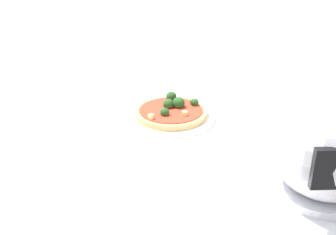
% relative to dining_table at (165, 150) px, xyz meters
% --- Properties ---
extents(dining_table, '(1.04, 1.08, 0.74)m').
position_rel_dining_table_xyz_m(dining_table, '(0.00, 0.00, 0.00)').
color(dining_table, white).
rests_on(dining_table, ground).
extents(pizza_plate, '(0.29, 0.29, 0.01)m').
position_rel_dining_table_xyz_m(pizza_plate, '(-0.02, -0.07, 0.09)').
color(pizza_plate, white).
rests_on(pizza_plate, dining_table).
extents(pizza, '(0.24, 0.24, 0.05)m').
position_rel_dining_table_xyz_m(pizza, '(-0.02, -0.07, 0.11)').
color(pizza, tan).
rests_on(pizza, pizza_plate).
extents(motorcycle_helmet, '(0.27, 0.27, 0.27)m').
position_rel_dining_table_xyz_m(motorcycle_helmet, '(-0.36, 0.36, 0.21)').
color(motorcycle_helmet, silver).
rests_on(motorcycle_helmet, dining_table).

